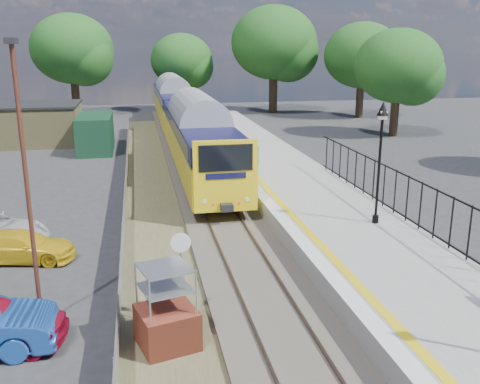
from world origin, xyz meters
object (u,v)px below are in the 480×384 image
object	(u,v)px
victorian_lamp_north	(381,135)
car_yellow	(22,246)
speed_sign	(181,264)
brick_plinth	(166,309)
carpark_lamp	(25,172)
train	(182,114)

from	to	relation	value
victorian_lamp_north	car_yellow	xyz separation A→B (m)	(-13.04, 0.90, -3.75)
victorian_lamp_north	speed_sign	size ratio (longest dim) A/B	1.70
brick_plinth	carpark_lamp	bearing A→B (deg)	151.21
victorian_lamp_north	car_yellow	distance (m)	13.60
car_yellow	victorian_lamp_north	bearing A→B (deg)	-82.93
victorian_lamp_north	train	bearing A→B (deg)	102.74
speed_sign	victorian_lamp_north	bearing A→B (deg)	30.65
victorian_lamp_north	carpark_lamp	size ratio (longest dim) A/B	0.60
brick_plinth	carpark_lamp	world-z (taller)	carpark_lamp
brick_plinth	train	bearing A→B (deg)	84.17
victorian_lamp_north	brick_plinth	bearing A→B (deg)	-144.94
victorian_lamp_north	speed_sign	distance (m)	9.49
train	car_yellow	distance (m)	23.91
speed_sign	carpark_lamp	distance (m)	4.65
victorian_lamp_north	carpark_lamp	world-z (taller)	carpark_lamp
train	carpark_lamp	bearing A→B (deg)	-103.04
brick_plinth	speed_sign	distance (m)	1.36
victorian_lamp_north	car_yellow	bearing A→B (deg)	176.04
train	car_yellow	world-z (taller)	train
brick_plinth	speed_sign	xyz separation A→B (m)	(0.48, 1.03, 0.76)
victorian_lamp_north	carpark_lamp	bearing A→B (deg)	-161.18
train	victorian_lamp_north	bearing A→B (deg)	-77.26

